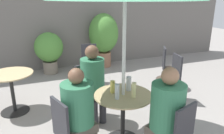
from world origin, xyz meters
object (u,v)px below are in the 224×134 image
Objects in this scene: bistro_chair_4 at (89,61)px; beer_glass_2 at (129,84)px; cafe_table_near at (123,108)px; bistro_chair_0 at (88,87)px; seated_person_2 at (166,113)px; potted_plant_0 at (49,49)px; bistro_chair_1 at (68,129)px; potted_plant_1 at (104,35)px; cafe_table_far at (11,85)px; seated_person_0 at (93,79)px; beer_glass_3 at (113,87)px; bistro_chair_5 at (172,74)px; seated_person_1 at (79,110)px; beer_glass_0 at (117,92)px; beer_glass_1 at (134,90)px; bistro_chair_3 at (168,64)px.

bistro_chair_4 is 2.12m from beer_glass_2.
bistro_chair_0 is (-0.26, 0.77, 0.02)m from cafe_table_near.
seated_person_2 is 1.17× the size of potted_plant_0.
bistro_chair_0 and bistro_chair_1 have the same top height.
potted_plant_1 is (1.14, 2.53, 0.34)m from bistro_chair_0.
cafe_table_near is at bearing -142.33° from beer_glass_2.
cafe_table_near and cafe_table_far have the same top height.
bistro_chair_1 is 4.63× the size of beer_glass_2.
beer_glass_3 is at bearing -97.18° from seated_person_0.
cafe_table_near is 0.81m from bistro_chair_0.
seated_person_2 is 3.95m from potted_plant_0.
bistro_chair_5 is 0.61× the size of potted_plant_1.
potted_plant_0 is (-0.50, 3.13, -0.15)m from beer_glass_3.
seated_person_1 is 0.94m from seated_person_2.
cafe_table_near is 0.31m from beer_glass_3.
cafe_table_far is 4.51× the size of beer_glass_3.
bistro_chair_5 is 0.73× the size of seated_person_0.
potted_plant_1 is at bearing 76.71° from beer_glass_2.
beer_glass_0 and beer_glass_1 have the same top height.
bistro_chair_0 is at bearing 108.99° from cafe_table_near.
seated_person_1 is at bearing -64.21° from cafe_table_far.
seated_person_2 is at bearing -71.01° from cafe_table_near.
bistro_chair_5 reaches higher than beer_glass_2.
bistro_chair_1 is at bearing 90.00° from seated_person_1.
potted_plant_0 reaches higher than bistro_chair_0.
beer_glass_0 is (-1.46, -0.88, 0.26)m from bistro_chair_5.
bistro_chair_3 reaches higher than beer_glass_0.
beer_glass_3 is (0.02, 0.19, -0.01)m from beer_glass_0.
bistro_chair_4 is 2.12m from beer_glass_3.
beer_glass_1 is (-1.25, -0.92, 0.26)m from bistro_chair_5.
beer_glass_1 is 1.00× the size of beer_glass_2.
seated_person_1 is 0.97× the size of seated_person_2.
bistro_chair_5 is at bearing 30.72° from cafe_table_near.
cafe_table_far is 1.79m from bistro_chair_1.
seated_person_0 is (-0.37, -1.57, 0.19)m from bistro_chair_4.
seated_person_1 reaches higher than cafe_table_near.
seated_person_1 reaches higher than beer_glass_0.
seated_person_1 is (-1.97, -1.01, 0.17)m from bistro_chair_5.
beer_glass_1 is 3.51m from potted_plant_1.
cafe_table_near is at bearing 126.88° from beer_glass_1.
bistro_chair_1 is 2.88m from bistro_chair_3.
bistro_chair_4 is (0.16, 2.20, 0.02)m from cafe_table_near.
potted_plant_1 is (0.76, 3.21, 0.08)m from beer_glass_2.
bistro_chair_5 reaches higher than beer_glass_3.
seated_person_2 is (-1.12, -1.42, 0.19)m from bistro_chair_5.
seated_person_0 is at bearing -81.54° from potted_plant_0.
bistro_chair_4 is 5.50× the size of beer_glass_3.
bistro_chair_5 is (-0.28, -0.54, 0.00)m from bistro_chair_3.
bistro_chair_3 is at bearing 35.50° from beer_glass_3.
bistro_chair_5 is at bearing -179.39° from bistro_chair_3.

